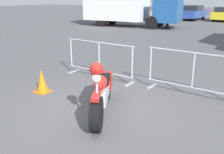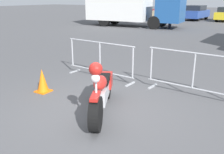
# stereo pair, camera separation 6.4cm
# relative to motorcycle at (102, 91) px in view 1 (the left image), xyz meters

# --- Properties ---
(ground_plane) EXTENTS (120.00, 120.00, 0.00)m
(ground_plane) POSITION_rel_motorcycle_xyz_m (-0.10, -0.06, -0.47)
(ground_plane) COLOR #4C4C4F
(motorcycle) EXTENTS (1.13, 2.03, 1.23)m
(motorcycle) POSITION_rel_motorcycle_xyz_m (0.00, 0.00, 0.00)
(motorcycle) COLOR black
(motorcycle) RESTS_ON ground
(crowd_barrier_near) EXTENTS (2.33, 0.60, 1.07)m
(crowd_barrier_near) POSITION_rel_motorcycle_xyz_m (-1.34, 1.88, 0.09)
(crowd_barrier_near) COLOR #9EA0A5
(crowd_barrier_near) RESTS_ON ground
(crowd_barrier_far) EXTENTS (2.33, 0.60, 1.07)m
(crowd_barrier_far) POSITION_rel_motorcycle_xyz_m (1.34, 1.88, 0.09)
(crowd_barrier_far) COLOR #9EA0A5
(crowd_barrier_far) RESTS_ON ground
(box_truck) EXTENTS (7.86, 2.90, 2.98)m
(box_truck) POSITION_rel_motorcycle_xyz_m (-7.20, 14.44, 1.16)
(box_truck) COLOR silver
(box_truck) RESTS_ON ground
(parked_car_maroon) EXTENTS (1.89, 4.16, 1.38)m
(parked_car_maroon) POSITION_rel_motorcycle_xyz_m (-10.35, 23.54, 0.23)
(parked_car_maroon) COLOR maroon
(parked_car_maroon) RESTS_ON ground
(parked_car_tan) EXTENTS (1.92, 4.24, 1.41)m
(parked_car_tan) POSITION_rel_motorcycle_xyz_m (-7.26, 23.51, 0.24)
(parked_car_tan) COLOR tan
(parked_car_tan) RESTS_ON ground
(parked_car_blue) EXTENTS (2.03, 4.48, 1.49)m
(parked_car_blue) POSITION_rel_motorcycle_xyz_m (-4.17, 23.55, 0.28)
(parked_car_blue) COLOR #284799
(parked_car_blue) RESTS_ON ground
(parked_car_yellow) EXTENTS (1.87, 4.12, 1.37)m
(parked_car_yellow) POSITION_rel_motorcycle_xyz_m (-1.09, 23.76, 0.22)
(parked_car_yellow) COLOR yellow
(parked_car_yellow) RESTS_ON ground
(pedestrian) EXTENTS (0.41, 0.41, 1.69)m
(pedestrian) POSITION_rel_motorcycle_xyz_m (-3.87, 14.96, 0.45)
(pedestrian) COLOR #262838
(pedestrian) RESTS_ON ground
(traffic_cone) EXTENTS (0.34, 0.34, 0.59)m
(traffic_cone) POSITION_rel_motorcycle_xyz_m (-1.90, 0.17, -0.18)
(traffic_cone) COLOR orange
(traffic_cone) RESTS_ON ground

